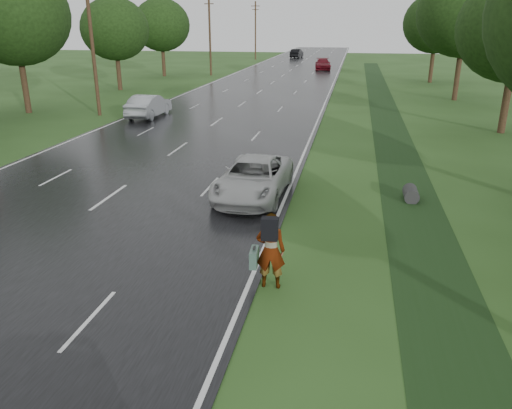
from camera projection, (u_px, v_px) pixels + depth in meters
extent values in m
cube|color=black|center=(268.00, 86.00, 53.52)|extent=(14.00, 180.00, 0.04)
cube|color=silver|center=(332.00, 87.00, 52.30)|extent=(0.12, 180.00, 0.01)
cube|color=silver|center=(208.00, 84.00, 54.72)|extent=(0.12, 180.00, 0.01)
cube|color=silver|center=(268.00, 86.00, 53.51)|extent=(0.12, 180.00, 0.01)
cube|color=#193313|center=(393.00, 142.00, 28.42)|extent=(2.20, 120.00, 0.01)
cylinder|color=#2D2D2D|center=(411.00, 194.00, 19.11)|extent=(0.56, 1.00, 0.56)
cylinder|color=#322714|center=(92.00, 44.00, 35.01)|extent=(0.26, 0.26, 10.00)
cylinder|color=#322714|center=(210.00, 35.00, 62.67)|extent=(0.26, 0.26, 10.00)
cube|color=#322714|center=(209.00, 4.00, 61.44)|extent=(1.20, 0.10, 0.10)
cylinder|color=#322714|center=(255.00, 31.00, 90.33)|extent=(0.26, 0.26, 10.00)
cube|color=#322714|center=(255.00, 6.00, 88.89)|extent=(1.60, 0.12, 0.12)
cube|color=#322714|center=(255.00, 10.00, 89.10)|extent=(1.20, 0.10, 0.10)
cylinder|color=#322714|center=(505.00, 104.00, 30.30)|extent=(0.44, 0.44, 3.52)
cylinder|color=#322714|center=(457.00, 76.00, 43.17)|extent=(0.44, 0.44, 4.16)
ellipsoid|color=black|center=(466.00, 13.00, 41.43)|extent=(8.00, 8.00, 7.20)
cylinder|color=#322714|center=(432.00, 66.00, 56.22)|extent=(0.44, 0.44, 3.68)
ellipsoid|color=black|center=(437.00, 23.00, 54.66)|extent=(7.20, 7.20, 6.48)
cylinder|color=#322714|center=(25.00, 86.00, 37.08)|extent=(0.44, 0.44, 4.00)
ellipsoid|color=black|center=(14.00, 15.00, 35.39)|extent=(7.80, 7.80, 7.02)
cylinder|color=#322714|center=(119.00, 73.00, 49.96)|extent=(0.44, 0.44, 3.36)
ellipsoid|color=black|center=(115.00, 29.00, 48.53)|extent=(6.60, 6.60, 5.94)
cylinder|color=#322714|center=(164.00, 62.00, 62.94)|extent=(0.44, 0.44, 3.52)
ellipsoid|color=black|center=(161.00, 25.00, 61.44)|extent=(7.00, 7.00, 6.30)
imported|color=#A5998C|center=(271.00, 251.00, 12.57)|extent=(0.77, 0.53, 2.03)
cube|color=black|center=(270.00, 229.00, 12.05)|extent=(0.42, 0.27, 0.57)
cube|color=#405D51|center=(254.00, 257.00, 12.82)|extent=(0.22, 0.58, 0.46)
cube|color=black|center=(254.00, 248.00, 12.73)|extent=(0.07, 0.19, 0.04)
imported|color=silver|center=(253.00, 178.00, 19.27)|extent=(2.62, 5.36, 1.47)
imported|color=#96999E|center=(149.00, 106.00, 35.56)|extent=(1.73, 4.85, 1.59)
imported|color=maroon|center=(323.00, 64.00, 71.56)|extent=(2.63, 5.42, 1.52)
imported|color=black|center=(297.00, 53.00, 95.69)|extent=(2.16, 5.06, 1.62)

